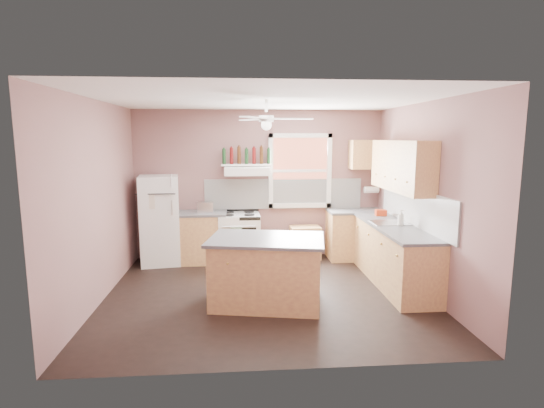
{
  "coord_description": "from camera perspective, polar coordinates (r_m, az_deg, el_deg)",
  "views": [
    {
      "loc": [
        -0.39,
        -5.74,
        2.2
      ],
      "look_at": [
        0.1,
        0.3,
        1.25
      ],
      "focal_mm": 28.0,
      "sensor_mm": 36.0,
      "label": 1
    }
  ],
  "objects": [
    {
      "name": "window_view",
      "position": [
        7.83,
        3.77,
        4.48
      ],
      "size": [
        1.0,
        0.02,
        1.2
      ],
      "primitive_type": "cube",
      "color": "brown",
      "rests_on": "wall_back"
    },
    {
      "name": "ceiling_fan_hub",
      "position": [
        5.76,
        -0.77,
        11.39
      ],
      "size": [
        0.2,
        0.2,
        0.08
      ],
      "primitive_type": "cylinder",
      "color": "white",
      "rests_on": "ceiling"
    },
    {
      "name": "floor",
      "position": [
        6.16,
        -0.72,
        -12.01
      ],
      "size": [
        4.5,
        4.5,
        0.0
      ],
      "primitive_type": "plane",
      "color": "black",
      "rests_on": "ground"
    },
    {
      "name": "stove",
      "position": [
        7.65,
        -4.41,
        -4.51
      ],
      "size": [
        0.74,
        0.65,
        0.86
      ],
      "primitive_type": "cube",
      "rotation": [
        0.0,
        0.0,
        0.02
      ],
      "color": "white",
      "rests_on": "floor"
    },
    {
      "name": "wall_left",
      "position": [
        6.11,
        -22.57,
        0.22
      ],
      "size": [
        0.05,
        4.0,
        2.7
      ],
      "primitive_type": "cube",
      "color": "#7B5552",
      "rests_on": "ground"
    },
    {
      "name": "counter_corner",
      "position": [
        7.85,
        11.25,
        -0.95
      ],
      "size": [
        1.02,
        0.62,
        0.04
      ],
      "primitive_type": "cube",
      "color": "#4D4D4F",
      "rests_on": "base_cabinet_corner"
    },
    {
      "name": "base_cabinet_corner",
      "position": [
        7.94,
        11.16,
        -4.15
      ],
      "size": [
        1.0,
        0.6,
        0.86
      ],
      "primitive_type": "cube",
      "color": "#A76D45",
      "rests_on": "floor"
    },
    {
      "name": "range_hood",
      "position": [
        7.52,
        -3.4,
        4.46
      ],
      "size": [
        0.78,
        0.5,
        0.14
      ],
      "primitive_type": "cube",
      "color": "white",
      "rests_on": "wall_back"
    },
    {
      "name": "counter_right",
      "position": [
        6.61,
        16.14,
        -2.97
      ],
      "size": [
        0.62,
        2.22,
        0.04
      ],
      "primitive_type": "cube",
      "color": "#4D4D4F",
      "rests_on": "base_cabinet_right"
    },
    {
      "name": "red_caddy",
      "position": [
        7.38,
        14.43,
        -1.14
      ],
      "size": [
        0.19,
        0.13,
        0.1
      ],
      "primitive_type": "cube",
      "rotation": [
        0.0,
        0.0,
        -0.08
      ],
      "color": "red",
      "rests_on": "counter_right"
    },
    {
      "name": "island",
      "position": [
        5.7,
        -0.74,
        -9.18
      ],
      "size": [
        1.55,
        1.13,
        0.86
      ],
      "primitive_type": "cube",
      "rotation": [
        0.0,
        0.0,
        -0.19
      ],
      "color": "#A76D45",
      "rests_on": "floor"
    },
    {
      "name": "paper_towel",
      "position": [
        8.05,
        13.22,
        1.88
      ],
      "size": [
        0.26,
        0.12,
        0.12
      ],
      "primitive_type": "cylinder",
      "rotation": [
        0.0,
        1.57,
        0.0
      ],
      "color": "white",
      "rests_on": "wall_back"
    },
    {
      "name": "ceiling",
      "position": [
        5.78,
        -0.77,
        13.87
      ],
      "size": [
        4.5,
        4.5,
        0.0
      ],
      "primitive_type": "plane",
      "color": "white",
      "rests_on": "ground"
    },
    {
      "name": "wine_bottles",
      "position": [
        7.62,
        -3.43,
        6.47
      ],
      "size": [
        0.86,
        0.06,
        0.31
      ],
      "color": "#143819",
      "rests_on": "bottle_shelf"
    },
    {
      "name": "backsplash_back",
      "position": [
        7.84,
        1.56,
        1.38
      ],
      "size": [
        2.9,
        0.03,
        0.55
      ],
      "primitive_type": "cube",
      "color": "white",
      "rests_on": "wall_back"
    },
    {
      "name": "upper_cabinet_right",
      "position": [
        6.73,
        16.99,
        4.94
      ],
      "size": [
        0.33,
        1.8,
        0.76
      ],
      "primitive_type": "cube",
      "color": "#A76D45",
      "rests_on": "wall_right"
    },
    {
      "name": "faucet",
      "position": [
        6.83,
        16.84,
        -1.86
      ],
      "size": [
        0.03,
        0.03,
        0.14
      ],
      "primitive_type": "cylinder",
      "color": "silver",
      "rests_on": "sink"
    },
    {
      "name": "base_cabinet_right",
      "position": [
        6.72,
        16.05,
        -6.73
      ],
      "size": [
        0.6,
        2.2,
        0.86
      ],
      "primitive_type": "cube",
      "color": "#A76D45",
      "rests_on": "floor"
    },
    {
      "name": "bottle_shelf",
      "position": [
        7.63,
        -3.43,
        5.27
      ],
      "size": [
        0.9,
        0.26,
        0.03
      ],
      "primitive_type": "cube",
      "color": "white",
      "rests_on": "range_hood"
    },
    {
      "name": "refrigerator",
      "position": [
        7.66,
        -14.83,
        -2.11
      ],
      "size": [
        0.74,
        0.72,
        1.55
      ],
      "primitive_type": "cube",
      "rotation": [
        0.0,
        0.0,
        0.14
      ],
      "color": "white",
      "rests_on": "floor"
    },
    {
      "name": "island_top",
      "position": [
        5.58,
        -0.75,
        -4.78
      ],
      "size": [
        1.64,
        1.23,
        0.04
      ],
      "primitive_type": "cube",
      "rotation": [
        0.0,
        0.0,
        -0.19
      ],
      "color": "#4D4D4F",
      "rests_on": "island"
    },
    {
      "name": "cart",
      "position": [
        7.83,
        4.44,
        -5.38
      ],
      "size": [
        0.56,
        0.39,
        0.54
      ],
      "primitive_type": "cube",
      "rotation": [
        0.0,
        0.0,
        0.05
      ],
      "color": "#A76D45",
      "rests_on": "floor"
    },
    {
      "name": "base_cabinet_left",
      "position": [
        7.68,
        -9.54,
        -4.55
      ],
      "size": [
        0.9,
        0.6,
        0.86
      ],
      "primitive_type": "cube",
      "color": "#A76D45",
      "rests_on": "floor"
    },
    {
      "name": "toaster",
      "position": [
        7.55,
        -9.01,
        -0.44
      ],
      "size": [
        0.29,
        0.19,
        0.18
      ],
      "primitive_type": "cube",
      "rotation": [
        0.0,
        0.0,
        0.1
      ],
      "color": "silver",
      "rests_on": "counter_left"
    },
    {
      "name": "backsplash_right",
      "position": [
        6.67,
        18.62,
        -0.41
      ],
      "size": [
        0.03,
        2.6,
        0.55
      ],
      "primitive_type": "cube",
      "color": "white",
      "rests_on": "wall_right"
    },
    {
      "name": "upper_cabinet_corner",
      "position": [
        7.93,
        12.62,
        6.52
      ],
      "size": [
        0.6,
        0.33,
        0.52
      ],
      "primitive_type": "cube",
      "color": "#A76D45",
      "rests_on": "wall_back"
    },
    {
      "name": "wall_right",
      "position": [
        6.39,
        20.08,
        0.71
      ],
      "size": [
        0.05,
        4.0,
        2.7
      ],
      "primitive_type": "cube",
      "color": "#7B5552",
      "rests_on": "ground"
    },
    {
      "name": "window_frame",
      "position": [
        7.8,
        3.8,
        4.47
      ],
      "size": [
        1.16,
        0.07,
        1.36
      ],
      "primitive_type": "cube",
      "color": "white",
      "rests_on": "wall_back"
    },
    {
      "name": "sink",
      "position": [
        6.79,
        15.55,
        -2.51
      ],
      "size": [
        0.55,
        0.45,
        0.03
      ],
      "primitive_type": "cube",
      "color": "silver",
      "rests_on": "counter_right"
    },
    {
      "name": "wall_back",
      "position": [
        7.82,
        -1.74,
        2.66
      ],
      "size": [
        4.5,
        0.05,
        2.7
      ],
      "primitive_type": "cube",
      "color": "#7B5552",
      "rests_on": "ground"
    },
    {
      "name": "soap_bottle",
      "position": [
        6.59,
        16.95,
        -1.8
      ],
      "size": [
        0.13,
        0.12,
        0.24
      ],
      "primitive_type": "imported",
      "rotation": [
        0.0,
        0.0,
        1.11
      ],
      "color": "silver",
      "rests_on": "counter_right"
    },
    {
      "name": "counter_left",
      "position": [
        7.59,
        -9.62,
        -1.24
      ],
      "size": [
        0.92,
        0.62,
        0.04
      ],
      "primitive_type": "cube",
      "color": "#4D4D4F",
      "rests_on": "base_cabinet_left"
    }
  ]
}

